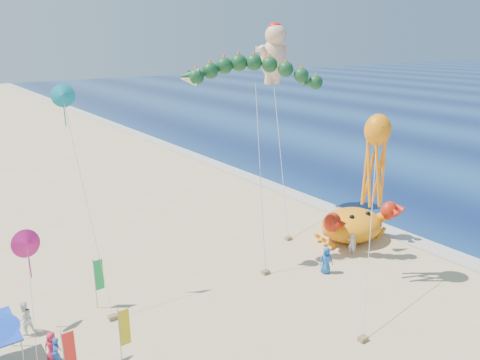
% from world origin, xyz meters
% --- Properties ---
extents(ground, '(320.00, 320.00, 0.00)m').
position_xyz_m(ground, '(0.00, 0.00, 0.00)').
color(ground, '#D1B784').
rests_on(ground, ground).
extents(foam_strip, '(320.00, 320.00, 0.00)m').
position_xyz_m(foam_strip, '(12.00, 0.00, 0.01)').
color(foam_strip, silver).
rests_on(foam_strip, ground).
extents(crab_inflatable, '(7.00, 5.06, 3.07)m').
position_xyz_m(crab_inflatable, '(8.14, 0.95, 1.35)').
color(crab_inflatable, orange).
rests_on(crab_inflatable, ground).
extents(dragon_kite, '(9.33, 5.03, 13.98)m').
position_xyz_m(dragon_kite, '(-0.30, 2.84, 12.94)').
color(dragon_kite, '#0F3A1D').
rests_on(dragon_kite, ground).
extents(cherub_kite, '(5.07, 7.81, 16.55)m').
position_xyz_m(cherub_kite, '(7.73, 10.49, 14.12)').
color(cherub_kite, '#EDB590').
rests_on(cherub_kite, ground).
extents(octopus_kite, '(6.58, 5.36, 10.95)m').
position_xyz_m(octopus_kite, '(4.14, -3.70, 8.51)').
color(octopus_kite, orange).
rests_on(octopus_kite, ground).
extents(feather_flags, '(8.61, 6.06, 3.20)m').
position_xyz_m(feather_flags, '(-14.40, -0.45, 2.01)').
color(feather_flags, gray).
rests_on(feather_flags, ground).
extents(beachgoers, '(22.52, 5.59, 1.90)m').
position_xyz_m(beachgoers, '(-8.06, 0.33, 0.90)').
color(beachgoers, red).
rests_on(beachgoers, ground).
extents(small_kites, '(7.11, 8.84, 12.94)m').
position_xyz_m(small_kites, '(-14.74, 3.06, 8.09)').
color(small_kites, '#D21775').
rests_on(small_kites, ground).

